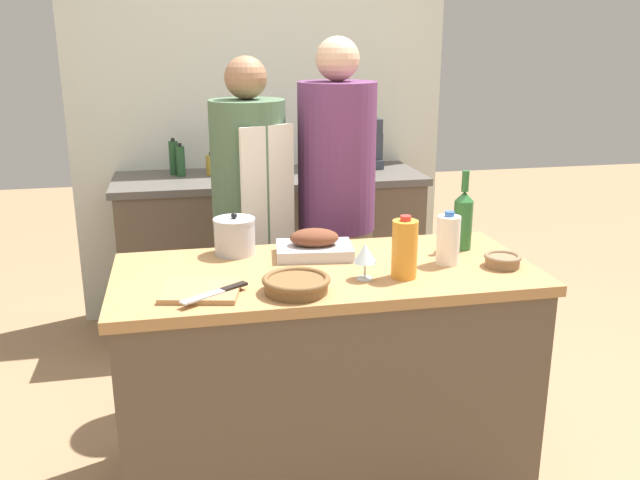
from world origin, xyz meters
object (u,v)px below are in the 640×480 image
Objects in this scene: milk_jug at (448,240)px; knife_chef at (217,292)px; juice_jug at (405,249)px; person_cook_aproned at (250,217)px; roasting_pan at (314,246)px; wicker_basket at (296,284)px; cutting_board at (201,291)px; mixing_bowl at (502,260)px; person_cook_guest at (336,203)px; stand_mixer at (367,148)px; condiment_bottle_extra at (212,165)px; wine_glass_left at (365,254)px; wine_bottle_green at (463,219)px; stock_pot at (235,236)px; condiment_bottle_tall at (174,158)px; condiment_bottle_short at (181,161)px.

knife_chef is at bearing -168.40° from milk_jug.
person_cook_aproned is (-0.45, 0.89, -0.09)m from juice_jug.
roasting_pan is at bearing -97.10° from person_cook_aproned.
person_cook_aproned reaches higher than juice_jug.
wicker_basket is 0.79× the size of cutting_board.
cutting_board is 1.43× the size of milk_jug.
person_cook_guest reaches higher than mixing_bowl.
wicker_basket is at bearing -112.43° from stand_mixer.
condiment_bottle_extra is at bearing 119.55° from mixing_bowl.
wine_glass_left is (0.26, 0.08, 0.06)m from wicker_basket.
person_cook_aproned is at bearing 92.95° from wicker_basket.
knife_chef is 1.15m from person_cook_guest.
wine_bottle_green is at bearing -67.75° from person_cook_guest.
person_cook_guest is at bearing 68.96° from roasting_pan.
mixing_bowl reaches higher than knife_chef.
stock_pot is 0.82m from milk_jug.
juice_jug reaches higher than roasting_pan.
milk_jug is 0.96× the size of condiment_bottle_tall.
person_cook_aproned is at bearing -70.44° from condiment_bottle_short.
wine_glass_left is (-0.14, 0.01, -0.01)m from juice_jug.
wicker_basket is 1.37× the size of stock_pot.
condiment_bottle_tall is at bearing 85.68° from person_cook_aproned.
cutting_board is at bearing -94.39° from condiment_bottle_extra.
wine_glass_left is 1.80m from condiment_bottle_extra.
wicker_basket is 1.09× the size of condiment_bottle_tall.
stand_mixer is at bearing 66.99° from roasting_pan.
knife_chef reaches higher than cutting_board.
stock_pot is at bearing 159.24° from mixing_bowl.
condiment_bottle_extra is at bearing 87.30° from knife_chef.
wicker_basket is 0.13× the size of person_cook_guest.
roasting_pan is 0.51m from milk_jug.
condiment_bottle_tall is (-0.65, 1.79, 0.06)m from wine_glass_left.
stand_mixer reaches higher than cutting_board.
condiment_bottle_tall reaches higher than mixing_bowl.
knife_chef is 1.09× the size of condiment_bottle_tall.
juice_jug is at bearing -49.08° from roasting_pan.
wicker_basket is 1.00× the size of knife_chef.
person_cook_aproned is at bearing 130.30° from milk_jug.
mixing_bowl is 0.72× the size of condiment_bottle_short.
wine_glass_left is 0.08× the size of person_cook_guest.
cutting_board is 0.07m from knife_chef.
condiment_bottle_extra is (-0.91, 1.47, -0.01)m from wine_bottle_green.
cutting_board is 0.72m from juice_jug.
juice_jug is (-0.40, -0.03, 0.08)m from mixing_bowl.
stock_pot reaches higher than wicker_basket.
condiment_bottle_tall is (-0.39, 1.87, 0.12)m from wicker_basket.
knife_chef is at bearing -87.17° from condiment_bottle_short.
wine_bottle_green reaches higher than milk_jug.
person_cook_guest reaches higher than condiment_bottle_extra.
stock_pot is at bearing 137.28° from wine_glass_left.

